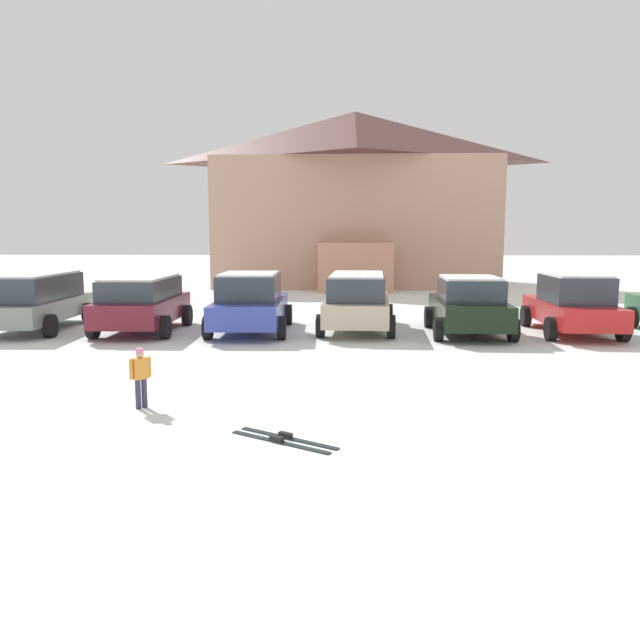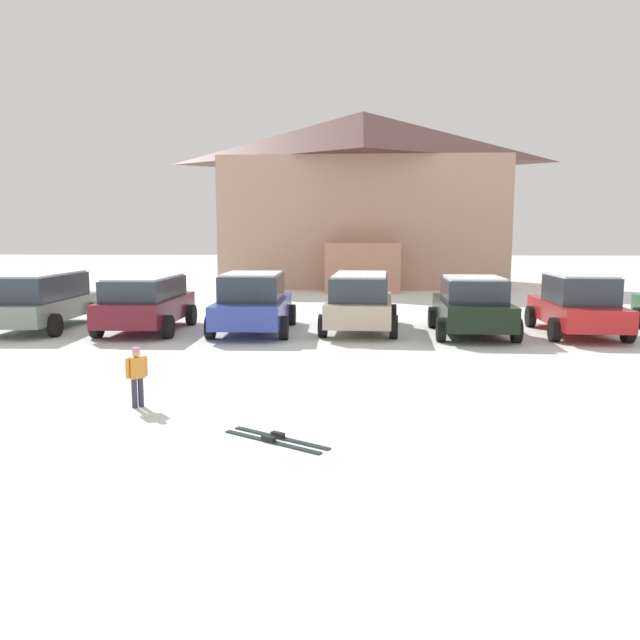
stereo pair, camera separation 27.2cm
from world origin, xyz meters
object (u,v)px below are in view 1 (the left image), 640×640
at_px(pair_of_skis, 283,439).
at_px(parked_maroon_van, 142,302).
at_px(parked_blue_hatchback, 250,302).
at_px(parked_beige_suv, 357,300).
at_px(skier_child_in_orange_jacket, 140,374).
at_px(parked_grey_wagon, 35,299).
at_px(ski_lodge, 354,198).
at_px(parked_red_sedan, 573,304).
at_px(parked_black_sedan, 469,305).

bearing_deg(pair_of_skis, parked_maroon_van, 117.52).
xyz_separation_m(parked_blue_hatchback, pair_of_skis, (1.81, -9.51, -0.84)).
height_order(parked_beige_suv, skier_child_in_orange_jacket, parked_beige_suv).
height_order(parked_grey_wagon, parked_blue_hatchback, parked_blue_hatchback).
distance_m(ski_lodge, parked_red_sedan, 19.27).
bearing_deg(pair_of_skis, skier_child_in_orange_jacket, 147.91).
bearing_deg(parked_grey_wagon, parked_black_sedan, -1.93).
xyz_separation_m(parked_maroon_van, skier_child_in_orange_jacket, (2.48, -7.92, -0.31)).
height_order(parked_maroon_van, parked_red_sedan, parked_red_sedan).
bearing_deg(parked_black_sedan, skier_child_in_orange_jacket, -131.32).
relative_size(ski_lodge, skier_child_in_orange_jacket, 15.57).
bearing_deg(ski_lodge, skier_child_in_orange_jacket, -98.75).
height_order(parked_red_sedan, skier_child_in_orange_jacket, parked_red_sedan).
distance_m(parked_grey_wagon, parked_red_sedan, 15.52).
height_order(parked_grey_wagon, parked_beige_suv, parked_grey_wagon).
xyz_separation_m(parked_beige_suv, skier_child_in_orange_jacket, (-3.71, -8.37, -0.34)).
distance_m(ski_lodge, skier_child_in_orange_jacket, 26.57).
xyz_separation_m(parked_grey_wagon, parked_black_sedan, (12.57, -0.42, -0.08)).
height_order(parked_blue_hatchback, pair_of_skis, parked_blue_hatchback).
xyz_separation_m(parked_maroon_van, parked_beige_suv, (6.19, 0.45, 0.03)).
distance_m(parked_grey_wagon, parked_blue_hatchback, 6.39).
height_order(parked_black_sedan, pair_of_skis, parked_black_sedan).
xyz_separation_m(parked_blue_hatchback, parked_beige_suv, (3.07, 0.38, 0.04)).
distance_m(parked_maroon_van, parked_red_sedan, 12.25).
height_order(parked_beige_suv, parked_black_sedan, parked_beige_suv).
distance_m(parked_grey_wagon, pair_of_skis, 12.73).
bearing_deg(parked_maroon_van, pair_of_skis, -62.48).
bearing_deg(parked_grey_wagon, skier_child_in_orange_jacket, -54.87).
bearing_deg(parked_red_sedan, parked_maroon_van, -179.76).
bearing_deg(parked_blue_hatchback, skier_child_in_orange_jacket, -94.54).
xyz_separation_m(ski_lodge, pair_of_skis, (-1.55, -27.45, -4.81)).
xyz_separation_m(parked_black_sedan, parked_red_sedan, (2.95, 0.22, 0.02)).
relative_size(parked_maroon_van, skier_child_in_orange_jacket, 4.13).
bearing_deg(pair_of_skis, parked_grey_wagon, 130.17).
bearing_deg(parked_red_sedan, parked_beige_suv, 176.28).
bearing_deg(parked_beige_suv, parked_blue_hatchback, -172.87).
distance_m(parked_beige_suv, parked_black_sedan, 3.17).
bearing_deg(parked_beige_suv, skier_child_in_orange_jacket, -113.90).
distance_m(parked_beige_suv, skier_child_in_orange_jacket, 9.16).
relative_size(parked_grey_wagon, parked_beige_suv, 1.06).
height_order(parked_grey_wagon, pair_of_skis, parked_grey_wagon).
bearing_deg(skier_child_in_orange_jacket, pair_of_skis, -32.09).
height_order(parked_beige_suv, parked_red_sedan, parked_red_sedan).
height_order(ski_lodge, pair_of_skis, ski_lodge).
distance_m(parked_red_sedan, skier_child_in_orange_jacket, 12.61).
height_order(parked_maroon_van, parked_blue_hatchback, parked_blue_hatchback).
xyz_separation_m(parked_grey_wagon, parked_beige_suv, (9.46, 0.19, -0.00)).
relative_size(ski_lodge, parked_black_sedan, 3.79).
bearing_deg(parked_maroon_van, parked_blue_hatchback, 1.14).
relative_size(ski_lodge, parked_blue_hatchback, 3.45).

